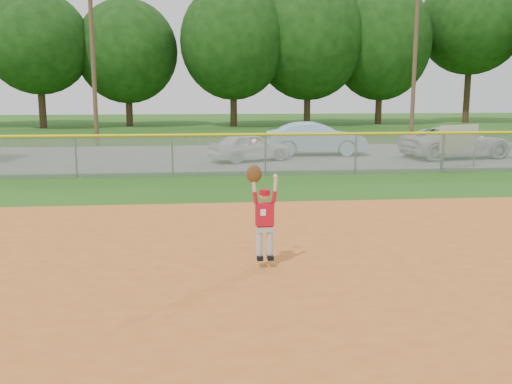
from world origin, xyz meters
The scene contains 11 objects.
ground centered at (0.00, 0.00, 0.00)m, with size 120.00×120.00×0.00m, color #214F12.
clay_infield centered at (0.00, -3.00, 0.02)m, with size 24.00×16.00×0.04m, color #BA5F21.
parking_strip centered at (0.00, 16.00, 0.01)m, with size 44.00×10.00×0.03m, color slate.
car_white_a centered at (-0.20, 14.10, 0.64)m, with size 1.44×3.58×1.22m, color white.
car_blue centered at (3.10, 16.03, 0.80)m, with size 1.62×4.65×1.53m, color #93C2DC.
car_white_b centered at (9.19, 14.33, 0.73)m, with size 2.33×5.04×1.40m, color silver.
sponsor_sign centered at (7.71, 10.97, 1.14)m, with size 1.84×0.74×1.73m.
outfield_fence centered at (0.00, 10.00, 0.88)m, with size 40.06×0.10×1.55m.
power_lines centered at (1.00, 22.00, 4.68)m, with size 19.40×0.24×9.00m.
tree_line centered at (0.96, 37.90, 7.53)m, with size 62.37×13.00×14.43m.
ballplayer centered at (-1.30, -0.72, 1.00)m, with size 0.55×0.24×2.12m.
Camera 1 is at (-2.39, -10.31, 3.14)m, focal length 40.00 mm.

